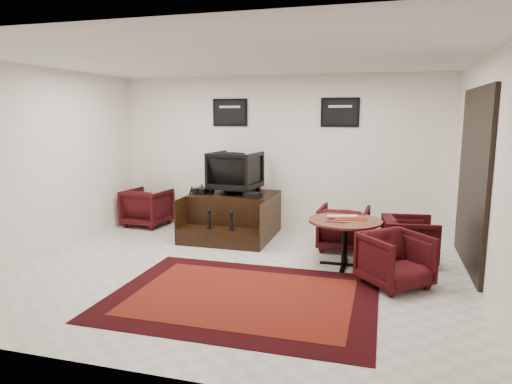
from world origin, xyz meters
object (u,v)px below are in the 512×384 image
(shine_chair, at_px, (235,170))
(table_chair_corner, at_px, (395,257))
(shine_podium, at_px, (233,216))
(meeting_table, at_px, (345,226))
(armchair_side, at_px, (147,205))
(table_chair_window, at_px, (409,238))
(table_chair_back, at_px, (344,226))

(shine_chair, height_order, table_chair_corner, shine_chair)
(shine_chair, relative_size, table_chair_corner, 1.11)
(shine_chair, xyz_separation_m, table_chair_corner, (2.70, -1.90, -0.78))
(shine_podium, xyz_separation_m, meeting_table, (2.03, -1.12, 0.24))
(meeting_table, distance_m, table_chair_corner, 0.95)
(armchair_side, height_order, meeting_table, armchair_side)
(shine_podium, height_order, meeting_table, shine_podium)
(shine_podium, relative_size, meeting_table, 1.46)
(shine_chair, xyz_separation_m, armchair_side, (-1.82, 0.10, -0.76))
(table_chair_corner, bearing_deg, armchair_side, 115.89)
(shine_podium, distance_m, table_chair_window, 3.01)
(meeting_table, bearing_deg, shine_podium, 151.05)
(shine_podium, height_order, table_chair_window, shine_podium)
(shine_chair, xyz_separation_m, meeting_table, (2.03, -1.27, -0.57))
(armchair_side, height_order, table_chair_window, armchair_side)
(shine_podium, xyz_separation_m, table_chair_window, (2.91, -0.74, 0.03))
(meeting_table, bearing_deg, armchair_side, 160.36)
(table_chair_back, bearing_deg, shine_podium, -6.31)
(table_chair_window, bearing_deg, table_chair_corner, 161.48)
(meeting_table, xyz_separation_m, table_chair_window, (0.89, 0.39, -0.21))
(armchair_side, bearing_deg, meeting_table, 166.31)
(armchair_side, xyz_separation_m, table_chair_corner, (4.52, -2.00, -0.02))
(shine_podium, relative_size, armchair_side, 1.89)
(meeting_table, xyz_separation_m, table_chair_back, (-0.08, 0.80, -0.20))
(table_chair_corner, bearing_deg, shine_chair, 104.67)
(meeting_table, bearing_deg, table_chair_corner, -43.13)
(table_chair_back, relative_size, table_chair_window, 1.04)
(shine_chair, distance_m, meeting_table, 2.46)
(armchair_side, bearing_deg, shine_chair, -177.31)
(shine_chair, bearing_deg, shine_podium, 95.71)
(armchair_side, relative_size, table_chair_corner, 1.06)
(armchair_side, bearing_deg, table_chair_back, 177.26)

